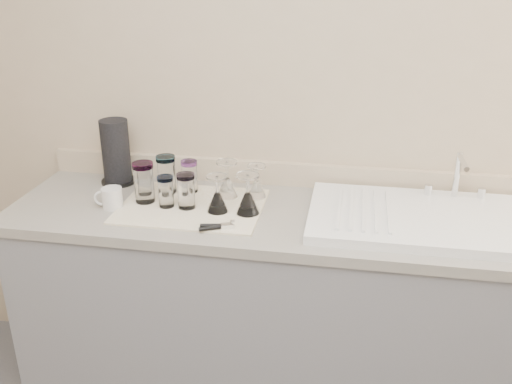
% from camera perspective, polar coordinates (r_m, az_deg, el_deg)
% --- Properties ---
extents(room_envelope, '(3.54, 3.50, 2.52)m').
position_cam_1_polar(room_envelope, '(0.86, -9.77, 4.66)').
color(room_envelope, '#57575C').
rests_on(room_envelope, ground).
extents(counter_unit, '(2.06, 0.62, 0.90)m').
position_cam_1_polar(counter_unit, '(2.41, 1.59, -11.75)').
color(counter_unit, slate).
rests_on(counter_unit, ground).
extents(sink_unit, '(0.82, 0.50, 0.22)m').
position_cam_1_polar(sink_unit, '(2.18, 16.26, -2.52)').
color(sink_unit, white).
rests_on(sink_unit, counter_unit).
extents(dish_towel, '(0.55, 0.42, 0.01)m').
position_cam_1_polar(dish_towel, '(2.24, -6.43, -1.42)').
color(dish_towel, white).
rests_on(dish_towel, counter_unit).
extents(tumbler_teal, '(0.06, 0.06, 0.13)m').
position_cam_1_polar(tumbler_teal, '(2.38, -11.30, 1.50)').
color(tumbler_teal, white).
rests_on(tumbler_teal, dish_towel).
extents(tumbler_cyan, '(0.08, 0.08, 0.16)m').
position_cam_1_polar(tumbler_cyan, '(2.35, -8.95, 1.79)').
color(tumbler_cyan, white).
rests_on(tumbler_cyan, dish_towel).
extents(tumbler_purple, '(0.07, 0.07, 0.13)m').
position_cam_1_polar(tumbler_purple, '(2.35, -6.66, 1.60)').
color(tumbler_purple, white).
rests_on(tumbler_purple, dish_towel).
extents(tumbler_magenta, '(0.08, 0.08, 0.16)m').
position_cam_1_polar(tumbler_magenta, '(2.27, -11.14, 0.99)').
color(tumbler_magenta, white).
rests_on(tumbler_magenta, dish_towel).
extents(tumbler_blue, '(0.06, 0.06, 0.12)m').
position_cam_1_polar(tumbler_blue, '(2.22, -9.01, 0.08)').
color(tumbler_blue, white).
rests_on(tumbler_blue, dish_towel).
extents(tumbler_lavender, '(0.07, 0.07, 0.14)m').
position_cam_1_polar(tumbler_lavender, '(2.20, -6.99, 0.14)').
color(tumbler_lavender, white).
rests_on(tumbler_lavender, dish_towel).
extents(goblet_back_left, '(0.08, 0.08, 0.15)m').
position_cam_1_polar(goblet_back_left, '(2.29, -2.91, 0.73)').
color(goblet_back_left, white).
rests_on(goblet_back_left, dish_towel).
extents(goblet_back_right, '(0.08, 0.08, 0.13)m').
position_cam_1_polar(goblet_back_right, '(2.29, 0.07, 0.59)').
color(goblet_back_right, white).
rests_on(goblet_back_right, dish_towel).
extents(goblet_front_left, '(0.08, 0.08, 0.14)m').
position_cam_1_polar(goblet_front_left, '(2.16, -3.88, -0.74)').
color(goblet_front_left, white).
rests_on(goblet_front_left, dish_towel).
extents(goblet_front_right, '(0.09, 0.09, 0.16)m').
position_cam_1_polar(goblet_front_right, '(2.14, -0.83, -0.82)').
color(goblet_front_right, white).
rests_on(goblet_front_right, dish_towel).
extents(can_opener, '(0.13, 0.07, 0.02)m').
position_cam_1_polar(can_opener, '(2.04, -3.91, -3.46)').
color(can_opener, silver).
rests_on(can_opener, dish_towel).
extents(white_mug, '(0.12, 0.09, 0.08)m').
position_cam_1_polar(white_mug, '(2.28, -14.25, -0.59)').
color(white_mug, silver).
rests_on(white_mug, counter_unit).
extents(paper_towel_roll, '(0.15, 0.15, 0.28)m').
position_cam_1_polar(paper_towel_roll, '(2.50, -13.83, 3.85)').
color(paper_towel_roll, black).
rests_on(paper_towel_roll, counter_unit).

